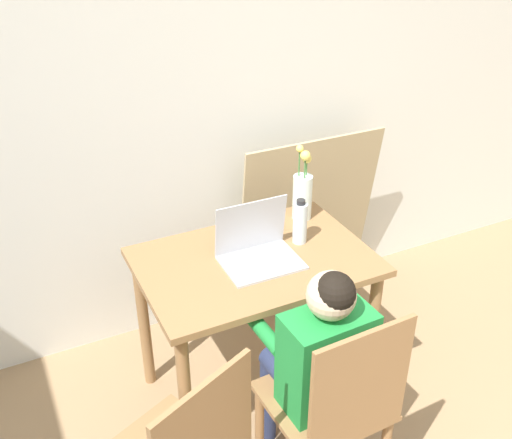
# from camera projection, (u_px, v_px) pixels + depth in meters

# --- Properties ---
(wall_back) EXTENTS (6.40, 0.05, 2.50)m
(wall_back) POSITION_uv_depth(u_px,v_px,m) (151.00, 94.00, 2.65)
(wall_back) COLOR silver
(wall_back) RESTS_ON ground_plane
(dining_table) EXTENTS (0.94, 0.64, 0.73)m
(dining_table) POSITION_uv_depth(u_px,v_px,m) (255.00, 282.00, 2.50)
(dining_table) COLOR olive
(dining_table) RESTS_ON ground_plane
(chair_occupied) EXTENTS (0.41, 0.41, 0.90)m
(chair_occupied) POSITION_uv_depth(u_px,v_px,m) (334.00, 408.00, 2.10)
(chair_occupied) COLOR olive
(chair_occupied) RESTS_ON ground_plane
(person_seated) EXTENTS (0.33, 0.43, 1.00)m
(person_seated) POSITION_uv_depth(u_px,v_px,m) (317.00, 352.00, 2.12)
(person_seated) COLOR #1E8438
(person_seated) RESTS_ON ground_plane
(laptop) EXTENTS (0.31, 0.24, 0.24)m
(laptop) POSITION_uv_depth(u_px,v_px,m) (257.00, 247.00, 2.42)
(laptop) COLOR #B2B2B7
(laptop) RESTS_ON dining_table
(flower_vase) EXTENTS (0.09, 0.09, 0.35)m
(flower_vase) POSITION_uv_depth(u_px,v_px,m) (302.00, 193.00, 2.67)
(flower_vase) COLOR silver
(flower_vase) RESTS_ON dining_table
(water_bottle) EXTENTS (0.06, 0.06, 0.20)m
(water_bottle) POSITION_uv_depth(u_px,v_px,m) (300.00, 222.00, 2.51)
(water_bottle) COLOR silver
(water_bottle) RESTS_ON dining_table
(cardboard_panel) EXTENTS (0.79, 0.15, 0.97)m
(cardboard_panel) POSITION_uv_depth(u_px,v_px,m) (307.00, 219.00, 3.22)
(cardboard_panel) COLOR tan
(cardboard_panel) RESTS_ON ground_plane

